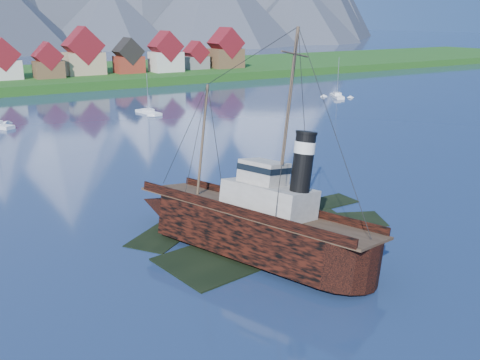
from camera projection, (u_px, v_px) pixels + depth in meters
ground at (259, 238)px, 59.32m from camera, size 1400.00×1400.00×0.00m
shoal at (261, 231)px, 62.06m from camera, size 31.71×21.24×1.14m
shore_bank at (4, 83)px, 197.55m from camera, size 600.00×80.00×3.20m
seawall at (25, 95)px, 166.65m from camera, size 600.00×2.50×2.00m
tugboat_wreck at (243, 221)px, 55.93m from camera, size 7.11×30.61×24.26m
sailboat_d at (337, 96)px, 162.18m from camera, size 6.24×9.16×12.47m
sailboat_e at (149, 113)px, 134.99m from camera, size 3.83×9.35×10.55m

